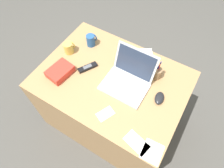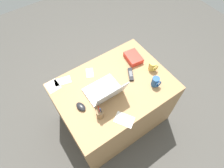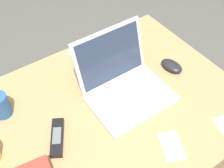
{
  "view_description": "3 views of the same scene",
  "coord_description": "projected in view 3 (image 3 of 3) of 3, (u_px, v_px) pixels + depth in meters",
  "views": [
    {
      "loc": [
        0.45,
        -0.74,
        2.02
      ],
      "look_at": [
        0.04,
        -0.06,
        0.78
      ],
      "focal_mm": 31.86,
      "sensor_mm": 36.0,
      "label": 1
    },
    {
      "loc": [
        0.6,
        0.84,
        2.33
      ],
      "look_at": [
        0.02,
        0.0,
        0.8
      ],
      "focal_mm": 30.54,
      "sensor_mm": 36.0,
      "label": 2
    },
    {
      "loc": [
        -0.35,
        -0.57,
        1.65
      ],
      "look_at": [
        0.05,
        0.02,
        0.85
      ],
      "focal_mm": 44.28,
      "sensor_mm": 36.0,
      "label": 3
    }
  ],
  "objects": [
    {
      "name": "pen_holder",
      "position": [
        132.0,
        49.0,
        1.3
      ],
      "size": [
        0.07,
        0.07,
        0.17
      ],
      "color": "olive",
      "rests_on": "desk"
    },
    {
      "name": "laptop",
      "position": [
        124.0,
        84.0,
        1.15
      ],
      "size": [
        0.34,
        0.31,
        0.25
      ],
      "color": "silver",
      "rests_on": "desk"
    },
    {
      "name": "computer_mouse",
      "position": [
        172.0,
        66.0,
        1.27
      ],
      "size": [
        0.08,
        0.12,
        0.03
      ],
      "primitive_type": "ellipsoid",
      "rotation": [
        0.0,
        0.0,
        0.16
      ],
      "color": "black",
      "rests_on": "desk"
    },
    {
      "name": "cordless_phone",
      "position": [
        57.0,
        137.0,
        1.02
      ],
      "size": [
        0.12,
        0.16,
        0.03
      ],
      "color": "black",
      "rests_on": "desk"
    },
    {
      "name": "paper_note_left",
      "position": [
        88.0,
        51.0,
        1.36
      ],
      "size": [
        0.19,
        0.2,
        0.0
      ],
      "primitive_type": "cube",
      "rotation": [
        0.0,
        0.0,
        0.56
      ],
      "color": "white",
      "rests_on": "desk"
    },
    {
      "name": "paper_note_front",
      "position": [
        172.0,
        146.0,
        1.01
      ],
      "size": [
        0.12,
        0.14,
        0.0
      ],
      "primitive_type": "cube",
      "rotation": [
        0.0,
        0.0,
        -0.44
      ],
      "color": "white",
      "rests_on": "desk"
    },
    {
      "name": "desk",
      "position": [
        106.0,
        153.0,
        1.4
      ],
      "size": [
        1.15,
        0.84,
        0.74
      ],
      "primitive_type": "cube",
      "color": "#A87C4F",
      "rests_on": "ground"
    },
    {
      "name": "coffee_mug_tall",
      "position": [
        0.0,
        104.0,
        1.08
      ],
      "size": [
        0.07,
        0.08,
        0.1
      ],
      "color": "#26518C",
      "rests_on": "desk"
    }
  ]
}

